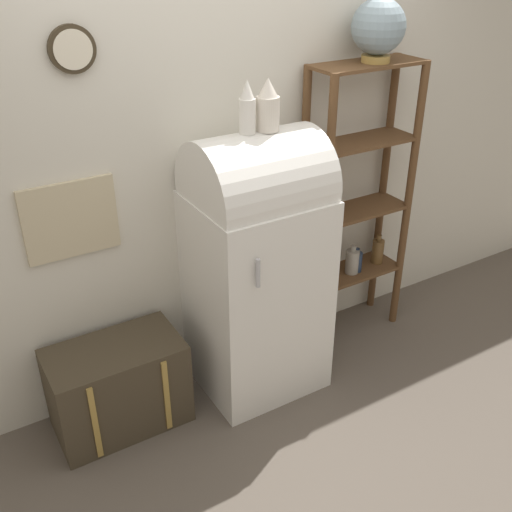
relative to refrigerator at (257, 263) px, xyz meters
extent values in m
plane|color=#60564C|center=(0.00, -0.24, -0.82)|extent=(12.00, 12.00, 0.00)
cube|color=silver|center=(0.00, 0.33, 0.53)|extent=(7.00, 0.05, 2.70)
cylinder|color=#382D1E|center=(-0.79, 0.29, 1.18)|extent=(0.21, 0.03, 0.21)
cylinder|color=beige|center=(-0.79, 0.27, 1.18)|extent=(0.18, 0.01, 0.18)
cube|color=#C6B793|center=(-0.91, 0.30, 0.37)|extent=(0.47, 0.02, 0.40)
cube|color=white|center=(0.00, 0.00, -0.21)|extent=(0.69, 0.61, 1.23)
cylinder|color=white|center=(0.00, 0.00, 0.46)|extent=(0.68, 0.58, 0.58)
cylinder|color=#B7B7BC|center=(-0.19, -0.33, 0.16)|extent=(0.02, 0.02, 0.16)
cube|color=#423828|center=(-0.86, 0.06, -0.56)|extent=(0.72, 0.41, 0.51)
cube|color=#AD8942|center=(-1.05, -0.15, -0.56)|extent=(0.03, 0.01, 0.46)
cube|color=#AD8942|center=(-0.66, -0.15, -0.56)|extent=(0.03, 0.01, 0.46)
cylinder|color=brown|center=(0.49, 0.02, 0.09)|extent=(0.05, 0.05, 1.81)
cylinder|color=brown|center=(1.15, 0.02, 0.09)|extent=(0.05, 0.05, 1.81)
cylinder|color=brown|center=(0.49, 0.26, 0.09)|extent=(0.05, 0.05, 1.81)
cylinder|color=brown|center=(1.15, 0.26, 0.09)|extent=(0.05, 0.05, 1.81)
cube|color=brown|center=(0.82, 0.14, -0.38)|extent=(0.69, 0.27, 0.02)
cube|color=brown|center=(0.82, 0.14, 0.08)|extent=(0.69, 0.27, 0.02)
cube|color=brown|center=(0.82, 0.14, 0.53)|extent=(0.69, 0.27, 0.02)
cube|color=brown|center=(0.82, 0.14, 0.98)|extent=(0.69, 0.27, 0.02)
cylinder|color=#23334C|center=(0.85, 0.12, -0.30)|extent=(0.08, 0.08, 0.13)
cylinder|color=#23334C|center=(0.85, 0.12, -0.21)|extent=(0.03, 0.03, 0.03)
cylinder|color=#9E998E|center=(0.81, 0.12, -0.28)|extent=(0.09, 0.09, 0.16)
cylinder|color=#9E998E|center=(0.81, 0.12, -0.18)|extent=(0.04, 0.04, 0.04)
cylinder|color=brown|center=(1.05, 0.14, -0.28)|extent=(0.08, 0.08, 0.17)
cylinder|color=brown|center=(1.05, 0.14, -0.18)|extent=(0.03, 0.03, 0.04)
cylinder|color=#AD8942|center=(0.85, 0.12, 1.01)|extent=(0.16, 0.16, 0.04)
sphere|color=#7F939E|center=(0.85, 0.12, 1.18)|extent=(0.30, 0.30, 0.30)
cylinder|color=white|center=(-0.05, 0.01, 0.84)|extent=(0.08, 0.08, 0.17)
cone|color=white|center=(-0.05, 0.01, 0.97)|extent=(0.07, 0.07, 0.09)
cylinder|color=silver|center=(0.07, 0.00, 0.84)|extent=(0.12, 0.12, 0.17)
cone|color=silver|center=(0.07, 0.00, 0.97)|extent=(0.10, 0.10, 0.09)
camera|label=1|loc=(-1.52, -2.51, 1.66)|focal=42.00mm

